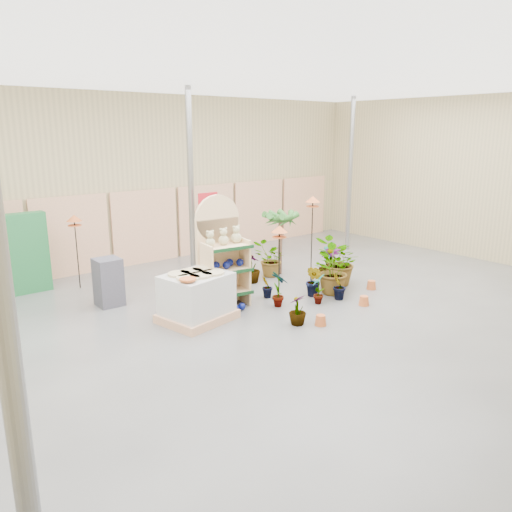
{
  "coord_description": "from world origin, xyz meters",
  "views": [
    {
      "loc": [
        -6.03,
        -6.34,
        3.54
      ],
      "look_at": [
        0.3,
        1.5,
        1.0
      ],
      "focal_mm": 35.0,
      "sensor_mm": 36.0,
      "label": 1
    }
  ],
  "objects": [
    {
      "name": "gazing_balls_floor",
      "position": [
        -0.49,
        1.37,
        0.07
      ],
      "size": [
        0.63,
        0.39,
        0.15
      ],
      "color": "navy",
      "rests_on": "ground"
    },
    {
      "name": "display_shelf",
      "position": [
        -0.39,
        1.79,
        1.05
      ],
      "size": [
        1.03,
        0.73,
        2.3
      ],
      "rotation": [
        0.0,
        0.0,
        -0.13
      ],
      "color": "#DEB785",
      "rests_on": "ground"
    },
    {
      "name": "potted_plant_10",
      "position": [
        2.52,
        1.19,
        0.56
      ],
      "size": [
        1.09,
        0.96,
        1.13
      ],
      "primitive_type": "imported",
      "rotation": [
        0.0,
        0.0,
        3.06
      ],
      "color": "#2D6825",
      "rests_on": "ground"
    },
    {
      "name": "potted_plant_6",
      "position": [
        1.75,
        2.74,
        0.44
      ],
      "size": [
        0.85,
        0.75,
        0.88
      ],
      "primitive_type": "imported",
      "rotation": [
        0.0,
        0.0,
        3.06
      ],
      "color": "#2D6825",
      "rests_on": "ground"
    },
    {
      "name": "teddy_bears",
      "position": [
        -0.37,
        1.68,
        1.45
      ],
      "size": [
        0.84,
        0.21,
        0.35
      ],
      "color": "#BFB787",
      "rests_on": "display_shelf"
    },
    {
      "name": "bird_table_back",
      "position": [
        -2.28,
        4.79,
        1.58
      ],
      "size": [
        0.34,
        0.34,
        1.71
      ],
      "color": "black",
      "rests_on": "ground"
    },
    {
      "name": "potted_plant_2",
      "position": [
        1.95,
        0.9,
        0.54
      ],
      "size": [
        0.87,
        1.0,
        1.07
      ],
      "primitive_type": "imported",
      "rotation": [
        0.0,
        0.0,
        1.53
      ],
      "color": "#2D6825",
      "rests_on": "ground"
    },
    {
      "name": "trellis_stock",
      "position": [
        -3.8,
        5.2,
        0.9
      ],
      "size": [
        2.0,
        0.3,
        1.8
      ],
      "primitive_type": "cube",
      "color": "#1E6834",
      "rests_on": "ground"
    },
    {
      "name": "gazing_balls_shelf",
      "position": [
        -0.39,
        1.64,
        0.9
      ],
      "size": [
        0.84,
        0.29,
        0.16
      ],
      "color": "navy",
      "rests_on": "display_shelf"
    },
    {
      "name": "potted_plant_7",
      "position": [
        0.09,
        0.0,
        0.29
      ],
      "size": [
        0.36,
        0.36,
        0.58
      ],
      "primitive_type": "imported",
      "rotation": [
        0.0,
        0.0,
        3.27
      ],
      "color": "#2D6825",
      "rests_on": "ground"
    },
    {
      "name": "charcoal_planters",
      "position": [
        -2.21,
        3.25,
        0.5
      ],
      "size": [
        0.5,
        0.5,
        1.0
      ],
      "color": "#36353F",
      "rests_on": "ground"
    },
    {
      "name": "potted_plant_9",
      "position": [
        1.74,
        0.46,
        0.3
      ],
      "size": [
        0.42,
        0.38,
        0.61
      ],
      "primitive_type": "imported",
      "rotation": [
        0.0,
        0.0,
        3.57
      ],
      "color": "#2D6825",
      "rests_on": "ground"
    },
    {
      "name": "palm",
      "position": [
        2.12,
        2.79,
        1.45
      ],
      "size": [
        0.7,
        0.7,
        1.7
      ],
      "color": "brown",
      "rests_on": "ground"
    },
    {
      "name": "room",
      "position": [
        0.0,
        0.91,
        2.21
      ],
      "size": [
        15.2,
        12.1,
        4.7
      ],
      "color": "#535353",
      "rests_on": "ground"
    },
    {
      "name": "potted_plant_1",
      "position": [
        1.49,
        0.96,
        0.35
      ],
      "size": [
        0.35,
        0.42,
        0.71
      ],
      "primitive_type": "imported",
      "rotation": [
        0.0,
        0.0,
        4.61
      ],
      "color": "#2D6825",
      "rests_on": "ground"
    },
    {
      "name": "potted_plant_8",
      "position": [
        1.24,
        0.58,
        0.33
      ],
      "size": [
        0.41,
        0.39,
        0.65
      ],
      "primitive_type": "imported",
      "rotation": [
        0.0,
        0.0,
        3.77
      ],
      "color": "#2D6825",
      "rests_on": "ground"
    },
    {
      "name": "potted_plant_11",
      "position": [
        1.09,
        2.64,
        0.36
      ],
      "size": [
        0.46,
        0.46,
        0.72
      ],
      "primitive_type": "imported",
      "rotation": [
        0.0,
        0.0,
        1.72
      ],
      "color": "#2D6825",
      "rests_on": "ground"
    },
    {
      "name": "potted_plant_4",
      "position": [
        2.98,
        1.87,
        0.4
      ],
      "size": [
        0.37,
        0.47,
        0.81
      ],
      "primitive_type": "imported",
      "rotation": [
        0.0,
        0.0,
        4.92
      ],
      "color": "#2D6825",
      "rests_on": "ground"
    },
    {
      "name": "potted_plant_5",
      "position": [
        0.63,
        1.53,
        0.26
      ],
      "size": [
        0.36,
        0.35,
        0.52
      ],
      "primitive_type": "imported",
      "rotation": [
        0.0,
        0.0,
        3.72
      ],
      "color": "#2D6825",
      "rests_on": "ground"
    },
    {
      "name": "bird_table_right",
      "position": [
        2.24,
        1.8,
        1.92
      ],
      "size": [
        0.34,
        0.34,
        2.07
      ],
      "color": "black",
      "rests_on": "ground"
    },
    {
      "name": "offer_sign",
      "position": [
        0.1,
        2.98,
        1.57
      ],
      "size": [
        0.5,
        0.08,
        2.2
      ],
      "color": "gray",
      "rests_on": "ground"
    },
    {
      "name": "potted_plant_0",
      "position": [
        0.46,
        0.96,
        0.39
      ],
      "size": [
        0.32,
        0.43,
        0.77
      ],
      "primitive_type": "imported",
      "rotation": [
        0.0,
        0.0,
        1.47
      ],
      "color": "#2D6825",
      "rests_on": "ground"
    },
    {
      "name": "bird_table_front",
      "position": [
        0.69,
        1.21,
        1.52
      ],
      "size": [
        0.34,
        0.34,
        1.64
      ],
      "color": "black",
      "rests_on": "ground"
    },
    {
      "name": "pallet_stack",
      "position": [
        -1.26,
        1.37,
        0.46
      ],
      "size": [
        1.48,
        1.31,
        0.96
      ],
      "rotation": [
        0.0,
        0.0,
        0.2
      ],
      "color": "tan",
      "rests_on": "ground"
    },
    {
      "name": "potted_plant_3",
      "position": [
        2.46,
        1.4,
        0.47
      ],
      "size": [
        0.57,
        0.57,
        0.94
      ],
      "primitive_type": "imported",
      "rotation": [
        0.0,
        0.0,
        4.62
      ],
      "color": "#2D6825",
      "rests_on": "ground"
    }
  ]
}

